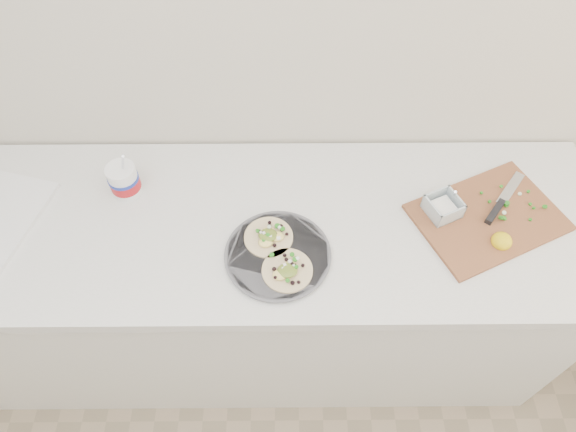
{
  "coord_description": "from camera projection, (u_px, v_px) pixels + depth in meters",
  "views": [
    {
      "loc": [
        0.24,
        0.52,
        2.16
      ],
      "look_at": [
        0.25,
        1.39,
        0.96
      ],
      "focal_mm": 32.0,
      "sensor_mm": 36.0,
      "label": 1
    }
  ],
  "objects": [
    {
      "name": "counter",
      "position": [
        221.0,
        288.0,
        1.91
      ],
      "size": [
        2.44,
        0.66,
        0.9
      ],
      "color": "silver",
      "rests_on": "ground"
    },
    {
      "name": "tub",
      "position": [
        124.0,
        178.0,
        1.56
      ],
      "size": [
        0.09,
        0.09,
        0.21
      ],
      "rotation": [
        0.0,
        0.0,
        -0.18
      ],
      "color": "white",
      "rests_on": "counter"
    },
    {
      "name": "taco_plate",
      "position": [
        278.0,
        253.0,
        1.46
      ],
      "size": [
        0.31,
        0.31,
        0.04
      ],
      "rotation": [
        0.0,
        0.0,
        0.18
      ],
      "color": "#525259",
      "rests_on": "counter"
    },
    {
      "name": "cutboard",
      "position": [
        485.0,
        213.0,
        1.54
      ],
      "size": [
        0.51,
        0.44,
        0.07
      ],
      "rotation": [
        0.0,
        0.0,
        0.43
      ],
      "color": "brown",
      "rests_on": "counter"
    }
  ]
}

